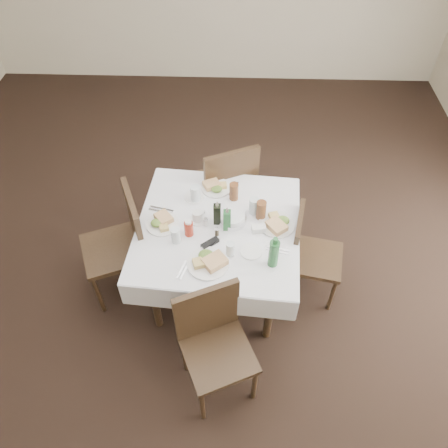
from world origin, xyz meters
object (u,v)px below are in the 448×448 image
water_s (230,249)px  oil_cruet_green (227,219)px  dining_table (218,234)px  ketchup_bottle (189,228)px  oil_cruet_dark (217,213)px  coffee_mug (198,217)px  water_e (254,206)px  chair_south (213,337)px  chair_east (307,251)px  bread_basket (232,218)px  water_n (196,194)px  chair_north (226,184)px  water_w (176,235)px  chair_west (123,239)px  green_bottle (274,253)px

water_s → oil_cruet_green: 0.25m
dining_table → oil_cruet_green: oil_cruet_green is taller
water_s → ketchup_bottle: size_ratio=0.78×
water_s → oil_cruet_dark: size_ratio=0.50×
oil_cruet_dark → coffee_mug: (-0.15, 0.01, -0.06)m
water_e → water_s: bearing=-111.9°
chair_south → water_s: chair_south is taller
chair_east → oil_cruet_green: bearing=-176.9°
chair_east → bread_basket: 0.67m
bread_basket → ketchup_bottle: ketchup_bottle is taller
oil_cruet_green → ketchup_bottle: (-0.27, -0.07, -0.03)m
water_n → chair_east: bearing=-15.8°
chair_north → water_w: size_ratio=8.02×
water_w → oil_cruet_green: size_ratio=0.56×
water_n → water_e: water_n is taller
ketchup_bottle → oil_cruet_green: bearing=13.6°
chair_south → oil_cruet_dark: bearing=90.5°
chair_north → water_s: 0.97m
water_w → chair_west: bearing=159.4°
dining_table → chair_south: chair_south is taller
chair_south → green_bottle: 0.68m
water_n → green_bottle: (0.57, -0.60, 0.05)m
chair_west → green_bottle: (1.13, -0.35, 0.32)m
chair_east → water_s: size_ratio=7.61×
dining_table → coffee_mug: (-0.15, 0.05, 0.13)m
water_n → water_w: size_ratio=1.11×
chair_north → dining_table: bearing=-93.5°
water_s → oil_cruet_green: (-0.03, 0.24, 0.04)m
oil_cruet_green → water_n: bearing=131.5°
chair_south → chair_west: chair_west is taller
ketchup_bottle → water_n: bearing=86.5°
chair_south → water_w: size_ratio=7.38×
water_w → ketchup_bottle: ketchup_bottle is taller
bread_basket → ketchup_bottle: 0.34m
water_e → oil_cruet_dark: (-0.27, -0.12, 0.03)m
bread_basket → green_bottle: bearing=-54.0°
dining_table → bread_basket: size_ratio=6.10×
chair_west → green_bottle: size_ratio=3.69×
chair_west → coffee_mug: size_ratio=8.02×
chair_west → water_e: size_ratio=7.21×
oil_cruet_green → green_bottle: (0.32, -0.32, 0.02)m
chair_west → coffee_mug: 0.64m
bread_basket → dining_table: bearing=-153.5°
oil_cruet_dark → oil_cruet_green: same height
oil_cruet_green → green_bottle: bearing=-44.5°
ketchup_bottle → oil_cruet_dark: bearing=31.9°
water_s → ketchup_bottle: ketchup_bottle is taller
dining_table → coffee_mug: bearing=162.1°
dining_table → green_bottle: 0.56m
chair_north → water_w: (-0.33, -0.83, 0.25)m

